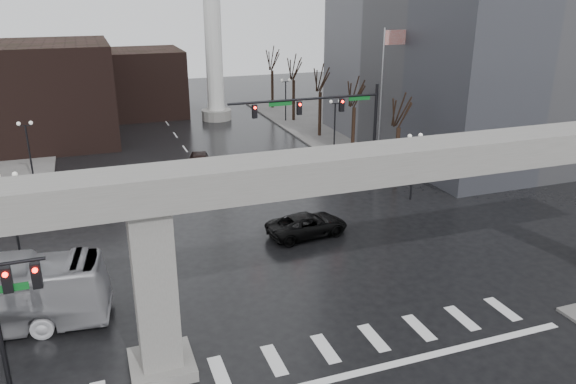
{
  "coord_description": "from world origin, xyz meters",
  "views": [
    {
      "loc": [
        -8.69,
        -20.15,
        15.01
      ],
      "look_at": [
        1.14,
        7.04,
        4.5
      ],
      "focal_mm": 35.0,
      "sensor_mm": 36.0,
      "label": 1
    }
  ],
  "objects": [
    {
      "name": "building_far_left",
      "position": [
        -14.0,
        42.0,
        5.0
      ],
      "size": [
        16.0,
        14.0,
        10.0
      ],
      "primitive_type": "cube",
      "color": "black",
      "rests_on": "ground"
    },
    {
      "name": "tree_right_4",
      "position": [
        14.53,
        50.02,
        3.04
      ],
      "size": [
        1.12,
        1.69,
        8.19
      ],
      "color": "black",
      "rests_on": "ground"
    },
    {
      "name": "flagpole_assembly",
      "position": [
        15.29,
        22.0,
        7.53
      ],
      "size": [
        2.06,
        0.12,
        12.0
      ],
      "color": "silver",
      "rests_on": "ground"
    },
    {
      "name": "tree_right_1",
      "position": [
        14.53,
        26.02,
        2.85
      ],
      "size": [
        1.09,
        1.61,
        7.67
      ],
      "color": "black",
      "rests_on": "ground"
    },
    {
      "name": "signal_mast_arm",
      "position": [
        8.99,
        18.8,
        5.83
      ],
      "size": [
        12.12,
        0.43,
        8.0
      ],
      "color": "black",
      "rests_on": "ground"
    },
    {
      "name": "lamp_left_0",
      "position": [
        -13.5,
        14.0,
        3.47
      ],
      "size": [
        1.22,
        0.32,
        5.11
      ],
      "color": "black",
      "rests_on": "ground"
    },
    {
      "name": "pickup_truck",
      "position": [
        3.75,
        10.57,
        0.74
      ],
      "size": [
        5.55,
        3.06,
        1.47
      ],
      "primitive_type": "imported",
      "rotation": [
        0.0,
        0.0,
        1.69
      ],
      "color": "black",
      "rests_on": "ground"
    },
    {
      "name": "lamp_right_1",
      "position": [
        13.5,
        28.0,
        3.47
      ],
      "size": [
        1.22,
        0.32,
        5.11
      ],
      "color": "black",
      "rests_on": "ground"
    },
    {
      "name": "signal_left_pole",
      "position": [
        -12.25,
        0.5,
        4.07
      ],
      "size": [
        2.3,
        0.3,
        6.0
      ],
      "color": "black",
      "rests_on": "ground"
    },
    {
      "name": "elevated_guideway",
      "position": [
        1.26,
        0.0,
        6.88
      ],
      "size": [
        48.0,
        2.6,
        8.7
      ],
      "color": "gray",
      "rests_on": "ground"
    },
    {
      "name": "lamp_right_0",
      "position": [
        13.5,
        14.0,
        3.47
      ],
      "size": [
        1.22,
        0.32,
        5.11
      ],
      "color": "black",
      "rests_on": "ground"
    },
    {
      "name": "smokestack",
      "position": [
        6.0,
        46.0,
        13.35
      ],
      "size": [
        3.6,
        3.6,
        30.0
      ],
      "color": "silver",
      "rests_on": "ground"
    },
    {
      "name": "tree_right_2",
      "position": [
        14.53,
        34.02,
        2.91
      ],
      "size": [
        1.1,
        1.63,
        7.85
      ],
      "color": "black",
      "rests_on": "ground"
    },
    {
      "name": "lamp_left_2",
      "position": [
        -13.5,
        42.0,
        3.47
      ],
      "size": [
        1.22,
        0.32,
        5.11
      ],
      "color": "black",
      "rests_on": "ground"
    },
    {
      "name": "lamp_right_2",
      "position": [
        13.5,
        42.0,
        3.47
      ],
      "size": [
        1.22,
        0.32,
        5.11
      ],
      "color": "black",
      "rests_on": "ground"
    },
    {
      "name": "far_car",
      "position": [
        0.03,
        26.78,
        0.75
      ],
      "size": [
        2.54,
        4.66,
        1.5
      ],
      "primitive_type": "imported",
      "rotation": [
        0.0,
        0.0,
        -0.18
      ],
      "color": "black",
      "rests_on": "ground"
    },
    {
      "name": "building_far_mid",
      "position": [
        -2.0,
        52.0,
        4.0
      ],
      "size": [
        10.0,
        10.0,
        8.0
      ],
      "primitive_type": "cube",
      "color": "black",
      "rests_on": "ground"
    },
    {
      "name": "ground",
      "position": [
        0.0,
        0.0,
        0.0
      ],
      "size": [
        160.0,
        160.0,
        0.0
      ],
      "primitive_type": "plane",
      "color": "black",
      "rests_on": "ground"
    },
    {
      "name": "tree_right_3",
      "position": [
        14.53,
        42.02,
        2.98
      ],
      "size": [
        1.11,
        1.66,
        8.02
      ],
      "color": "black",
      "rests_on": "ground"
    },
    {
      "name": "sidewalk_ne",
      "position": [
        26.0,
        36.0,
        0.07
      ],
      "size": [
        28.0,
        36.0,
        0.15
      ],
      "primitive_type": "cube",
      "color": "slate",
      "rests_on": "ground"
    },
    {
      "name": "tree_right_0",
      "position": [
        14.53,
        18.02,
        2.79
      ],
      "size": [
        1.09,
        1.58,
        7.5
      ],
      "color": "black",
      "rests_on": "ground"
    },
    {
      "name": "lamp_left_1",
      "position": [
        -13.5,
        28.0,
        3.47
      ],
      "size": [
        1.22,
        0.32,
        5.11
      ],
      "color": "black",
      "rests_on": "ground"
    }
  ]
}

